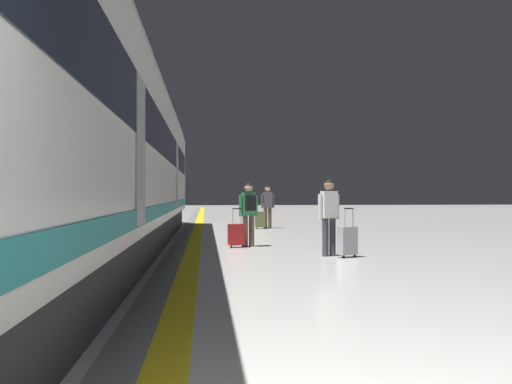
# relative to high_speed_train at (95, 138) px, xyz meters

# --- Properties ---
(safety_line_strip) EXTENTS (0.36, 80.00, 0.01)m
(safety_line_strip) POSITION_rel_high_speed_train_xyz_m (2.04, 0.00, -2.50)
(safety_line_strip) COLOR yellow
(safety_line_strip) RESTS_ON ground
(tactile_edge_band) EXTENTS (0.55, 80.00, 0.01)m
(tactile_edge_band) POSITION_rel_high_speed_train_xyz_m (1.75, 0.00, -2.50)
(tactile_edge_band) COLOR slate
(tactile_edge_band) RESTS_ON ground
(high_speed_train) EXTENTS (2.94, 26.81, 4.97)m
(high_speed_train) POSITION_rel_high_speed_train_xyz_m (0.00, 0.00, 0.00)
(high_speed_train) COLOR #38383D
(high_speed_train) RESTS_ON ground
(passenger_near) EXTENTS (0.48, 0.37, 1.59)m
(passenger_near) POSITION_rel_high_speed_train_xyz_m (3.42, 1.71, -1.55)
(passenger_near) COLOR brown
(passenger_near) RESTS_ON ground
(suitcase_near) EXTENTS (0.42, 0.31, 0.97)m
(suitcase_near) POSITION_rel_high_speed_train_xyz_m (3.09, 1.52, -2.18)
(suitcase_near) COLOR #A51E1E
(suitcase_near) RESTS_ON ground
(passenger_mid) EXTENTS (0.49, 0.28, 1.63)m
(passenger_mid) POSITION_rel_high_speed_train_xyz_m (4.95, -0.45, -1.55)
(passenger_mid) COLOR #383842
(passenger_mid) RESTS_ON ground
(suitcase_mid) EXTENTS (0.44, 0.35, 1.03)m
(suitcase_mid) POSITION_rel_high_speed_train_xyz_m (5.27, -0.73, -2.15)
(suitcase_mid) COLOR #9E9EA3
(suitcase_mid) RESTS_ON ground
(passenger_far) EXTENTS (0.51, 0.21, 1.64)m
(passenger_far) POSITION_rel_high_speed_train_xyz_m (4.72, 8.61, -1.55)
(passenger_far) COLOR brown
(passenger_far) RESTS_ON ground
(suitcase_far) EXTENTS (0.39, 0.25, 1.04)m
(suitcase_far) POSITION_rel_high_speed_train_xyz_m (4.40, 8.35, -2.14)
(suitcase_far) COLOR #596038
(suitcase_far) RESTS_ON ground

